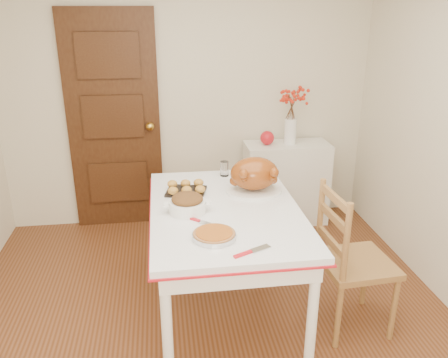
{
  "coord_description": "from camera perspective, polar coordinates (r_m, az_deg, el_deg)",
  "views": [
    {
      "loc": [
        -0.26,
        -2.34,
        2.09
      ],
      "look_at": [
        0.12,
        0.38,
        1.03
      ],
      "focal_mm": 36.8,
      "sensor_mm": 36.0,
      "label": 1
    }
  ],
  "objects": [
    {
      "name": "floor",
      "position": [
        3.14,
        -1.26,
        -20.52
      ],
      "size": [
        3.5,
        4.0,
        0.0
      ],
      "primitive_type": "cube",
      "color": "#522810",
      "rests_on": "ground"
    },
    {
      "name": "wall_back",
      "position": [
        4.42,
        -4.52,
        10.12
      ],
      "size": [
        3.5,
        0.0,
        2.5
      ],
      "primitive_type": "cube",
      "color": "beige",
      "rests_on": "ground"
    },
    {
      "name": "door_back",
      "position": [
        4.46,
        -13.49,
        6.78
      ],
      "size": [
        0.85,
        0.06,
        2.06
      ],
      "primitive_type": "cube",
      "color": "#3F2411",
      "rests_on": "ground"
    },
    {
      "name": "sideboard",
      "position": [
        4.6,
        7.66,
        -0.5
      ],
      "size": [
        0.81,
        0.36,
        0.81
      ],
      "primitive_type": "cube",
      "color": "white",
      "rests_on": "floor"
    },
    {
      "name": "kitchen_table",
      "position": [
        3.16,
        0.13,
        -10.61
      ],
      "size": [
        0.97,
        1.42,
        0.85
      ],
      "primitive_type": null,
      "color": "white",
      "rests_on": "floor"
    },
    {
      "name": "chair_oak",
      "position": [
        3.18,
        16.16,
        -9.61
      ],
      "size": [
        0.48,
        0.48,
        1.02
      ],
      "primitive_type": null,
      "rotation": [
        0.0,
        0.0,
        1.64
      ],
      "color": "olive",
      "rests_on": "floor"
    },
    {
      "name": "berry_vase",
      "position": [
        4.41,
        8.33,
        7.57
      ],
      "size": [
        0.27,
        0.27,
        0.52
      ],
      "primitive_type": null,
      "color": "white",
      "rests_on": "sideboard"
    },
    {
      "name": "apple",
      "position": [
        4.4,
        5.39,
        5.1
      ],
      "size": [
        0.13,
        0.13,
        0.13
      ],
      "primitive_type": "sphere",
      "color": "red",
      "rests_on": "sideboard"
    },
    {
      "name": "turkey_platter",
      "position": [
        3.16,
        3.79,
        0.46
      ],
      "size": [
        0.46,
        0.4,
        0.25
      ],
      "primitive_type": null,
      "rotation": [
        0.0,
        0.0,
        -0.26
      ],
      "color": "brown",
      "rests_on": "kitchen_table"
    },
    {
      "name": "pumpkin_pie",
      "position": [
        2.59,
        -1.23,
        -6.87
      ],
      "size": [
        0.31,
        0.31,
        0.05
      ],
      "primitive_type": "cylinder",
      "rotation": [
        0.0,
        0.0,
        0.29
      ],
      "color": "#9B4C15",
      "rests_on": "kitchen_table"
    },
    {
      "name": "stuffing_dish",
      "position": [
        2.89,
        -4.58,
        -3.03
      ],
      "size": [
        0.36,
        0.31,
        0.12
      ],
      "primitive_type": null,
      "rotation": [
        0.0,
        0.0,
        -0.31
      ],
      "color": "brown",
      "rests_on": "kitchen_table"
    },
    {
      "name": "rolls_tray",
      "position": [
        3.19,
        -4.73,
        -1.08
      ],
      "size": [
        0.31,
        0.27,
        0.07
      ],
      "primitive_type": null,
      "rotation": [
        0.0,
        0.0,
        -0.25
      ],
      "color": "#BD812A",
      "rests_on": "kitchen_table"
    },
    {
      "name": "pie_server",
      "position": [
        2.47,
        3.5,
        -8.91
      ],
      "size": [
        0.24,
        0.16,
        0.01
      ],
      "primitive_type": null,
      "rotation": [
        0.0,
        0.0,
        0.45
      ],
      "color": "silver",
      "rests_on": "kitchen_table"
    },
    {
      "name": "carving_knife",
      "position": [
        2.76,
        -2.47,
        -5.41
      ],
      "size": [
        0.22,
        0.21,
        0.01
      ],
      "primitive_type": null,
      "rotation": [
        0.0,
        0.0,
        -0.73
      ],
      "color": "silver",
      "rests_on": "kitchen_table"
    },
    {
      "name": "drinking_glass",
      "position": [
        3.49,
        0.04,
        1.3
      ],
      "size": [
        0.08,
        0.08,
        0.11
      ],
      "primitive_type": "cylinder",
      "rotation": [
        0.0,
        0.0,
        0.23
      ],
      "color": "white",
      "rests_on": "kitchen_table"
    },
    {
      "name": "shaker_pair",
      "position": [
        3.52,
        4.73,
        1.18
      ],
      "size": [
        0.09,
        0.04,
        0.08
      ],
      "primitive_type": null,
      "rotation": [
        0.0,
        0.0,
        0.08
      ],
      "color": "white",
      "rests_on": "kitchen_table"
    }
  ]
}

